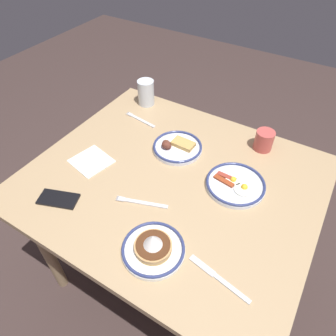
{
  "coord_description": "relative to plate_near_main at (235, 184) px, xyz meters",
  "views": [
    {
      "loc": [
        -0.42,
        0.72,
        1.6
      ],
      "look_at": [
        0.03,
        -0.01,
        0.75
      ],
      "focal_mm": 32.79,
      "sensor_mm": 36.0,
      "label": 1
    }
  ],
  "objects": [
    {
      "name": "ground_plane",
      "position": [
        0.23,
        0.09,
        -0.74
      ],
      "size": [
        6.0,
        6.0,
        0.0
      ],
      "primitive_type": "plane",
      "color": "#3C2D2A"
    },
    {
      "name": "plate_far_companion",
      "position": [
        0.11,
        0.39,
        0.01
      ],
      "size": [
        0.2,
        0.2,
        0.09
      ],
      "color": "white",
      "rests_on": "dining_table"
    },
    {
      "name": "plate_near_main",
      "position": [
        0.0,
        0.0,
        0.0
      ],
      "size": [
        0.23,
        0.23,
        0.04
      ],
      "color": "white",
      "rests_on": "dining_table"
    },
    {
      "name": "drinking_glass",
      "position": [
        0.61,
        -0.3,
        0.04
      ],
      "size": [
        0.08,
        0.08,
        0.13
      ],
      "color": "silver",
      "rests_on": "dining_table"
    },
    {
      "name": "dining_table",
      "position": [
        0.23,
        0.09,
        -0.09
      ],
      "size": [
        1.1,
        0.95,
        0.72
      ],
      "color": "tan",
      "rests_on": "ground_plane"
    },
    {
      "name": "plate_center_pancakes",
      "position": [
        0.3,
        -0.07,
        0.0
      ],
      "size": [
        0.21,
        0.21,
        0.05
      ],
      "color": "white",
      "rests_on": "dining_table"
    },
    {
      "name": "fork_near",
      "position": [
        0.26,
        0.25,
        -0.01
      ],
      "size": [
        0.19,
        0.08,
        0.01
      ],
      "color": "silver",
      "rests_on": "dining_table"
    },
    {
      "name": "cell_phone",
      "position": [
        0.53,
        0.4,
        -0.01
      ],
      "size": [
        0.16,
        0.12,
        0.01
      ],
      "primitive_type": "cube",
      "rotation": [
        0.0,
        0.0,
        0.35
      ],
      "color": "black",
      "rests_on": "dining_table"
    },
    {
      "name": "paper_napkin",
      "position": [
        0.56,
        0.18,
        -0.01
      ],
      "size": [
        0.18,
        0.17,
        0.0
      ],
      "primitive_type": "cube",
      "rotation": [
        0.0,
        0.0,
        -0.22
      ],
      "color": "white",
      "rests_on": "dining_table"
    },
    {
      "name": "butter_knife",
      "position": [
        -0.1,
        0.37,
        -0.01
      ],
      "size": [
        0.21,
        0.06,
        0.01
      ],
      "color": "silver",
      "rests_on": "dining_table"
    },
    {
      "name": "fork_far",
      "position": [
        0.56,
        -0.16,
        -0.01
      ],
      "size": [
        0.18,
        0.04,
        0.01
      ],
      "color": "silver",
      "rests_on": "dining_table"
    },
    {
      "name": "coffee_mug",
      "position": [
        -0.01,
        -0.27,
        0.03
      ],
      "size": [
        0.08,
        0.11,
        0.09
      ],
      "color": "#BF4C47",
      "rests_on": "dining_table"
    }
  ]
}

